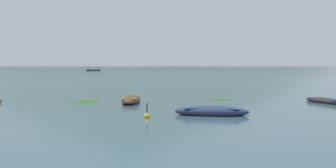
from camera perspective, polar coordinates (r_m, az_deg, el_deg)
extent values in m
plane|color=#385660|center=(1505.74, 2.80, 2.72)|extent=(6000.00, 6000.00, 0.00)
cone|color=slate|center=(2589.14, -21.38, 6.57)|extent=(1009.33, 1009.33, 361.47)
cone|color=#4C5B56|center=(2363.71, -5.62, 10.18)|extent=(2373.59, 2373.59, 611.87)
ellipsoid|color=#4C3323|center=(29.51, -5.56, -2.41)|extent=(1.48, 4.36, 0.73)
cube|color=olive|center=(29.49, -5.56, -1.99)|extent=(1.06, 3.14, 0.05)
cube|color=#4C3323|center=(29.48, -5.56, -1.89)|extent=(0.92, 0.11, 0.04)
ellipsoid|color=#2D2826|center=(31.77, 22.50, -2.36)|extent=(2.54, 4.12, 0.51)
cube|color=#28519E|center=(31.75, 22.51, -2.09)|extent=(1.83, 2.97, 0.05)
cube|color=#2D2826|center=(31.75, 22.51, -2.00)|extent=(0.69, 0.35, 0.04)
ellipsoid|color=navy|center=(22.27, 6.60, -4.15)|extent=(4.41, 1.78, 0.70)
cube|color=#28519E|center=(22.25, 6.60, -3.61)|extent=(3.17, 1.28, 0.05)
cube|color=navy|center=(22.24, 6.60, -3.48)|extent=(0.16, 0.98, 0.04)
cube|color=navy|center=(202.23, -11.14, 2.03)|extent=(7.33, 3.23, 0.90)
cylinder|color=#4C4742|center=(201.68, -11.94, 2.34)|extent=(0.10, 0.10, 1.80)
cylinder|color=#4C4742|center=(203.63, -11.85, 2.34)|extent=(0.10, 0.10, 1.80)
cylinder|color=#4C4742|center=(200.85, -10.42, 2.35)|extent=(0.10, 0.10, 1.80)
cylinder|color=#4C4742|center=(202.80, -10.34, 2.36)|extent=(0.10, 0.10, 1.80)
cube|color=beige|center=(202.22, -11.14, 2.60)|extent=(6.16, 2.71, 0.12)
sphere|color=yellow|center=(21.11, -3.17, -4.89)|extent=(0.36, 0.36, 0.36)
cylinder|color=black|center=(21.07, -3.18, -3.88)|extent=(0.06, 0.06, 0.75)
ellipsoid|color=#2D5628|center=(31.32, -12.14, -2.56)|extent=(1.94, 3.45, 0.14)
ellipsoid|color=#2D5628|center=(32.42, 8.15, -2.35)|extent=(2.75, 2.81, 0.14)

